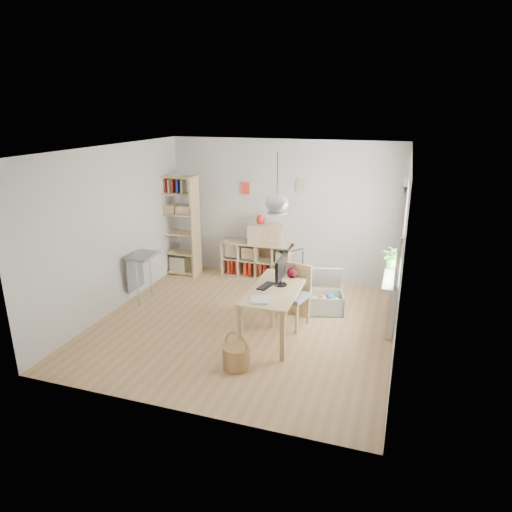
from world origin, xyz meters
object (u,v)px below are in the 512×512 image
(chair, at_px, (293,291))
(drawer_chest, at_px, (265,234))
(tall_bookshelf, at_px, (178,221))
(cube_shelf, at_px, (257,262))
(storage_chest, at_px, (324,298))
(desk, at_px, (276,294))
(monitor, at_px, (281,270))

(chair, height_order, drawer_chest, drawer_chest)
(tall_bookshelf, bearing_deg, cube_shelf, 10.19)
(storage_chest, distance_m, drawer_chest, 1.91)
(storage_chest, bearing_deg, cube_shelf, 129.02)
(desk, bearing_deg, cube_shelf, 114.61)
(tall_bookshelf, xyz_separation_m, storage_chest, (3.13, -0.89, -0.87))
(tall_bookshelf, relative_size, drawer_chest, 3.02)
(desk, height_order, monitor, monitor)
(cube_shelf, xyz_separation_m, tall_bookshelf, (-1.56, -0.28, 0.79))
(cube_shelf, distance_m, chair, 2.19)
(desk, xyz_separation_m, cube_shelf, (-1.02, 2.23, -0.36))
(desk, bearing_deg, drawer_chest, 110.87)
(chair, distance_m, storage_chest, 0.82)
(chair, xyz_separation_m, storage_chest, (0.38, 0.64, -0.33))
(tall_bookshelf, height_order, chair, tall_bookshelf)
(cube_shelf, relative_size, tall_bookshelf, 0.70)
(tall_bookshelf, bearing_deg, desk, -37.01)
(storage_chest, relative_size, monitor, 1.74)
(storage_chest, height_order, monitor, monitor)
(monitor, bearing_deg, drawer_chest, 111.67)
(cube_shelf, bearing_deg, monitor, -63.31)
(tall_bookshelf, xyz_separation_m, monitor, (2.62, -1.83, -0.10))
(cube_shelf, distance_m, tall_bookshelf, 1.77)
(desk, distance_m, tall_bookshelf, 3.27)
(monitor, bearing_deg, desk, -108.48)
(cube_shelf, relative_size, chair, 1.45)
(chair, height_order, storage_chest, chair)
(tall_bookshelf, height_order, storage_chest, tall_bookshelf)
(tall_bookshelf, bearing_deg, monitor, -34.85)
(desk, xyz_separation_m, tall_bookshelf, (-2.59, 1.95, 0.43))
(tall_bookshelf, distance_m, chair, 3.20)
(storage_chest, relative_size, drawer_chest, 1.28)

